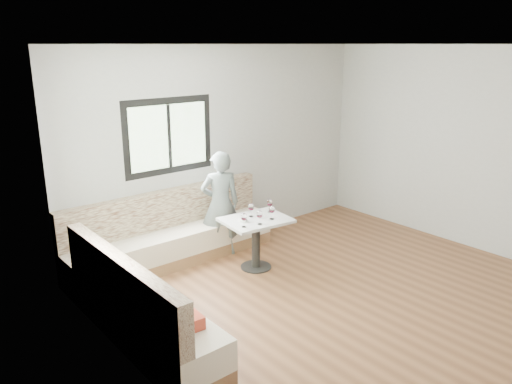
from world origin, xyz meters
TOP-DOWN VIEW (x-y plane):
  - room at (-0.08, 0.08)m, footprint 5.01×5.01m
  - banquette at (-1.59, 1.62)m, footprint 2.90×2.80m
  - table at (-0.33, 1.41)m, footprint 0.89×0.73m
  - person at (-0.41, 2.06)m, footprint 0.62×0.53m
  - olive_ramekin at (-0.51, 1.44)m, footprint 0.11×0.11m
  - wine_glass_a at (-0.63, 1.27)m, footprint 0.08×0.08m
  - wine_glass_b at (-0.42, 1.23)m, footprint 0.08×0.08m
  - wine_glass_c at (-0.18, 1.27)m, footprint 0.08×0.08m
  - wine_glass_d at (-0.32, 1.52)m, footprint 0.08×0.08m
  - wine_glass_e at (-0.01, 1.50)m, footprint 0.08×0.08m

SIDE VIEW (x-z plane):
  - banquette at x=-1.59m, z-range -0.14..0.81m
  - table at x=-0.33m, z-range 0.17..0.84m
  - olive_ramekin at x=-0.51m, z-range 0.67..0.72m
  - person at x=-0.41m, z-range 0.00..1.45m
  - wine_glass_a at x=-0.63m, z-range 0.71..0.89m
  - wine_glass_b at x=-0.42m, z-range 0.71..0.89m
  - wine_glass_c at x=-0.18m, z-range 0.71..0.89m
  - wine_glass_d at x=-0.32m, z-range 0.71..0.89m
  - wine_glass_e at x=-0.01m, z-range 0.71..0.89m
  - room at x=-0.08m, z-range 0.01..2.82m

